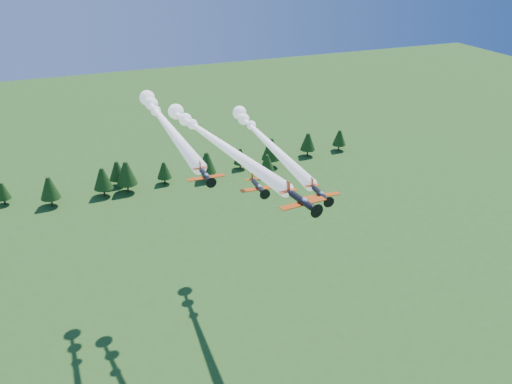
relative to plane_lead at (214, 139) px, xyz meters
name	(u,v)px	position (x,y,z in m)	size (l,w,h in m)	color
ground	(269,384)	(3.06, -22.89, -47.29)	(600.00, 600.00, 0.00)	#2E551A
plane_lead	(214,139)	(0.00, 0.00, 0.00)	(12.72, 60.88, 3.70)	black
plane_left	(164,121)	(-8.28, 8.36, 2.38)	(6.41, 55.86, 3.70)	black
plane_right	(264,138)	(15.94, 11.18, -5.62)	(9.07, 59.07, 3.70)	black
plane_slot	(258,186)	(3.35, -16.24, -4.47)	(7.25, 7.88, 2.55)	black
treeline	(166,167)	(8.48, 86.93, -40.82)	(171.92, 19.95, 11.91)	#382314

